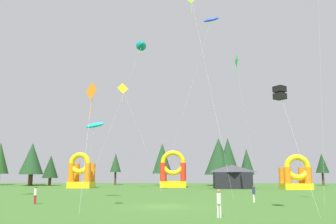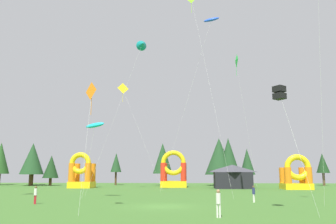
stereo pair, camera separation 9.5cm
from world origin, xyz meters
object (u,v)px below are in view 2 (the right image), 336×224
object	(u,v)px
kite_teal_delta	(142,44)
kite_lime_diamond	(192,0)
person_far_side	(254,192)
inflatable_red_slide	(296,177)
inflatable_blue_arch	(174,174)
kite_green_diamond	(235,62)
festival_tent	(233,177)
person_midfield	(36,193)
kite_cyan_parafoil	(95,125)
kite_yellow_diamond	(123,90)
kite_black_box	(279,93)
person_left_edge	(218,201)
kite_blue_parafoil	(211,20)
inflatable_orange_dome	(82,175)
kite_orange_diamond	(93,93)

from	to	relation	value
kite_teal_delta	kite_lime_diamond	bearing A→B (deg)	-14.44
person_far_side	inflatable_red_slide	distance (m)	27.35
inflatable_blue_arch	kite_teal_delta	bearing A→B (deg)	-100.91
kite_green_diamond	festival_tent	bearing A→B (deg)	86.36
inflatable_red_slide	festival_tent	xyz separation A→B (m)	(-10.03, 2.72, -0.01)
person_midfield	kite_teal_delta	bearing A→B (deg)	-84.57
kite_cyan_parafoil	kite_yellow_diamond	bearing A→B (deg)	92.17
kite_cyan_parafoil	kite_black_box	bearing A→B (deg)	-35.32
kite_cyan_parafoil	person_left_edge	world-z (taller)	kite_cyan_parafoil
kite_teal_delta	inflatable_red_slide	distance (m)	32.83
kite_green_diamond	kite_blue_parafoil	size ratio (longest dim) A/B	0.72
kite_yellow_diamond	kite_blue_parafoil	size ratio (longest dim) A/B	0.66
kite_yellow_diamond	festival_tent	xyz separation A→B (m)	(18.56, 5.42, -14.42)
kite_lime_diamond	inflatable_blue_arch	distance (m)	31.49
kite_blue_parafoil	person_far_side	distance (m)	28.82
person_left_edge	person_far_side	world-z (taller)	person_left_edge
inflatable_orange_dome	inflatable_blue_arch	world-z (taller)	inflatable_blue_arch
kite_black_box	person_far_side	xyz separation A→B (m)	(-0.57, 8.68, -7.57)
inflatable_red_slide	kite_black_box	bearing A→B (deg)	-108.17
kite_lime_diamond	person_left_edge	world-z (taller)	kite_lime_diamond
kite_lime_diamond	festival_tent	distance (m)	30.38
person_far_side	person_left_edge	bearing A→B (deg)	18.22
kite_black_box	kite_cyan_parafoil	size ratio (longest dim) A/B	1.07
inflatable_blue_arch	person_left_edge	bearing A→B (deg)	-83.65
inflatable_red_slide	festival_tent	bearing A→B (deg)	164.83
kite_green_diamond	kite_blue_parafoil	bearing A→B (deg)	143.38
kite_black_box	kite_green_diamond	world-z (taller)	kite_green_diamond
kite_cyan_parafoil	kite_green_diamond	bearing A→B (deg)	29.43
person_left_edge	inflatable_red_slide	xyz separation A→B (m)	(15.78, 35.80, 1.01)
kite_orange_diamond	kite_yellow_diamond	bearing A→B (deg)	96.77
kite_blue_parafoil	inflatable_red_slide	bearing A→B (deg)	34.60
inflatable_red_slide	person_left_edge	bearing A→B (deg)	-113.78
kite_yellow_diamond	kite_cyan_parafoil	distance (m)	20.65
person_midfield	inflatable_orange_dome	bearing A→B (deg)	-48.69
kite_yellow_diamond	kite_teal_delta	xyz separation A→B (m)	(4.57, -9.81, 4.15)
kite_orange_diamond	kite_blue_parafoil	world-z (taller)	kite_blue_parafoil
inflatable_blue_arch	inflatable_red_slide	xyz separation A→B (m)	(20.44, -6.08, -0.44)
kite_green_diamond	kite_lime_diamond	bearing A→B (deg)	-158.28
kite_green_diamond	person_midfield	bearing A→B (deg)	-142.33
kite_black_box	kite_teal_delta	distance (m)	27.48
kite_teal_delta	kite_black_box	bearing A→B (deg)	-58.09
kite_black_box	person_midfield	bearing A→B (deg)	164.04
kite_yellow_diamond	kite_blue_parafoil	xyz separation A→B (m)	(14.58, -6.96, 8.89)
kite_green_diamond	person_far_side	distance (m)	21.34
inflatable_orange_dome	inflatable_red_slide	distance (m)	36.85
kite_cyan_parafoil	kite_blue_parafoil	bearing A→B (deg)	40.42
kite_orange_diamond	person_midfield	world-z (taller)	kite_orange_diamond
kite_lime_diamond	festival_tent	world-z (taller)	kite_lime_diamond
kite_black_box	festival_tent	world-z (taller)	kite_black_box
kite_blue_parafoil	person_far_side	world-z (taller)	kite_blue_parafoil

